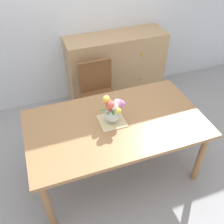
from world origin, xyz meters
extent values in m
plane|color=#939399|center=(0.00, 0.00, 0.00)|extent=(12.00, 12.00, 0.00)
cube|color=silver|center=(0.00, 1.60, 1.40)|extent=(7.00, 0.10, 2.80)
cube|color=#9E7047|center=(0.00, 0.00, 0.71)|extent=(1.74, 0.98, 0.04)
cylinder|color=#9E7047|center=(-0.79, -0.41, 0.35)|extent=(0.07, 0.07, 0.69)
cylinder|color=#9E7047|center=(0.79, -0.41, 0.35)|extent=(0.07, 0.07, 0.69)
cylinder|color=#9E7047|center=(-0.79, 0.41, 0.35)|extent=(0.07, 0.07, 0.69)
cylinder|color=#9E7047|center=(0.79, 0.41, 0.35)|extent=(0.07, 0.07, 0.69)
cube|color=brown|center=(0.07, 0.75, 0.46)|extent=(0.42, 0.42, 0.04)
cylinder|color=brown|center=(0.25, 0.57, 0.22)|extent=(0.04, 0.04, 0.44)
cylinder|color=brown|center=(-0.11, 0.57, 0.22)|extent=(0.04, 0.04, 0.44)
cylinder|color=brown|center=(0.25, 0.93, 0.22)|extent=(0.04, 0.04, 0.44)
cylinder|color=brown|center=(-0.11, 0.93, 0.22)|extent=(0.04, 0.04, 0.44)
cube|color=brown|center=(0.07, 0.94, 0.69)|extent=(0.42, 0.04, 0.42)
cube|color=tan|center=(0.49, 1.33, 0.50)|extent=(1.40, 0.44, 1.00)
sphere|color=#B7933D|center=(0.19, 1.10, 0.78)|extent=(0.04, 0.04, 0.04)
sphere|color=#B7933D|center=(0.79, 1.10, 0.78)|extent=(0.04, 0.04, 0.04)
sphere|color=#B7933D|center=(0.19, 1.10, 0.38)|extent=(0.04, 0.04, 0.04)
sphere|color=#B7933D|center=(0.79, 1.10, 0.38)|extent=(0.04, 0.04, 0.04)
cube|color=#CCB789|center=(-0.03, 0.03, 0.74)|extent=(0.25, 0.25, 0.01)
sphere|color=silver|center=(-0.03, 0.03, 0.82)|extent=(0.15, 0.15, 0.15)
sphere|color=#B266C6|center=(0.06, 0.03, 0.93)|extent=(0.08, 0.08, 0.08)
cylinder|color=#478438|center=(0.06, 0.03, 0.90)|extent=(0.01, 0.01, 0.06)
sphere|color=#E55B4C|center=(-0.05, -0.01, 0.97)|extent=(0.07, 0.07, 0.07)
cylinder|color=#478438|center=(-0.05, -0.01, 0.92)|extent=(0.01, 0.01, 0.10)
sphere|color=#E55B4C|center=(-0.04, 0.09, 0.92)|extent=(0.07, 0.07, 0.07)
cylinder|color=#478438|center=(-0.04, 0.09, 0.90)|extent=(0.01, 0.01, 0.05)
sphere|color=#B266C6|center=(0.04, 0.02, 0.97)|extent=(0.05, 0.05, 0.05)
cylinder|color=#478438|center=(0.04, 0.02, 0.92)|extent=(0.01, 0.01, 0.10)
sphere|color=#EFD14C|center=(0.00, -0.06, 0.93)|extent=(0.06, 0.06, 0.06)
cylinder|color=#478438|center=(0.00, -0.06, 0.90)|extent=(0.01, 0.01, 0.06)
sphere|color=white|center=(0.02, 0.02, 0.94)|extent=(0.05, 0.05, 0.05)
cylinder|color=#478438|center=(0.02, 0.02, 0.90)|extent=(0.01, 0.01, 0.07)
sphere|color=#E55B4C|center=(0.02, 0.07, 0.90)|extent=(0.08, 0.08, 0.08)
cylinder|color=#478438|center=(0.02, 0.07, 0.89)|extent=(0.01, 0.01, 0.03)
sphere|color=#EFD14C|center=(-0.07, 0.09, 0.98)|extent=(0.07, 0.07, 0.07)
cylinder|color=#478438|center=(-0.07, 0.09, 0.92)|extent=(0.01, 0.01, 0.11)
sphere|color=#E55B4C|center=(-0.05, 0.02, 0.91)|extent=(0.06, 0.06, 0.06)
cylinder|color=#478438|center=(-0.05, 0.02, 0.89)|extent=(0.01, 0.01, 0.04)
sphere|color=white|center=(-0.02, -0.01, 0.96)|extent=(0.07, 0.07, 0.07)
cylinder|color=#478438|center=(-0.02, -0.01, 0.91)|extent=(0.01, 0.01, 0.09)
sphere|color=#EA9EBC|center=(0.02, 0.02, 0.96)|extent=(0.07, 0.07, 0.07)
cylinder|color=#478438|center=(0.02, 0.02, 0.91)|extent=(0.01, 0.01, 0.09)
ellipsoid|color=#478438|center=(-0.09, -0.02, 0.90)|extent=(0.07, 0.06, 0.04)
ellipsoid|color=#478438|center=(0.04, 0.07, 0.89)|extent=(0.07, 0.06, 0.04)
ellipsoid|color=#478438|center=(-0.05, -0.05, 0.90)|extent=(0.04, 0.07, 0.02)
ellipsoid|color=#478438|center=(-0.11, 0.05, 0.88)|extent=(0.07, 0.04, 0.03)
camera|label=1|loc=(-0.64, -1.67, 2.41)|focal=40.20mm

